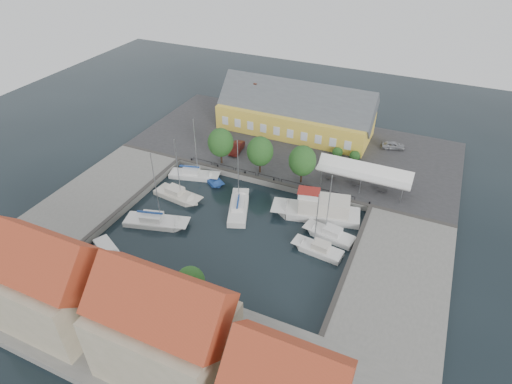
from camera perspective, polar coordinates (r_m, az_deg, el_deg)
ground at (r=60.34m, az=-2.35°, el=-4.16°), size 140.00×140.00×0.00m
north_quay at (r=77.74m, az=5.18°, el=5.98°), size 56.00×26.00×1.00m
west_quay at (r=69.76m, az=-19.55°, el=0.15°), size 12.00×24.00×1.00m
east_quay at (r=54.62m, az=18.22°, el=-10.77°), size 12.00×24.00×1.00m
south_bank at (r=47.95m, az=-14.08°, el=-18.21°), size 56.00×14.00×1.00m
quay_edge_fittings at (r=63.06m, az=-0.45°, el=-0.93°), size 56.00×24.72×0.40m
warehouse at (r=81.24m, az=4.89°, el=10.45°), size 28.56×14.00×9.55m
tent_canopy at (r=66.22m, az=14.22°, el=2.54°), size 14.00×4.00×2.83m
quay_trees at (r=67.25m, az=0.55°, el=5.45°), size 18.20×4.20×6.30m
car_silver at (r=79.29m, az=17.80°, el=5.95°), size 4.39×2.71×1.39m
car_red at (r=74.72m, az=-2.58°, el=5.91°), size 2.14×4.71×1.50m
center_sailboat at (r=62.30m, az=-2.33°, el=-2.28°), size 5.37×8.74×11.78m
trawler at (r=61.57m, az=8.43°, el=-2.44°), size 13.07×6.28×5.00m
east_boat_a at (r=58.72m, az=9.84°, el=-5.72°), size 7.34×3.51×10.23m
east_boat_b at (r=56.26m, az=8.33°, el=-7.71°), size 6.95×2.97×9.46m
west_boat_a at (r=70.52m, az=-8.37°, el=2.20°), size 8.52×4.35×11.02m
west_boat_b at (r=66.18m, az=-10.46°, el=-0.50°), size 8.07×3.61×10.75m
west_boat_d at (r=61.63m, az=-13.29°, el=-3.95°), size 9.47×5.03×12.17m
launch_sw at (r=59.43m, az=-19.24°, el=-7.15°), size 5.36×4.00×0.98m
launch_nw at (r=69.23m, az=-5.79°, el=1.55°), size 4.98×4.26×0.88m
townhouses at (r=41.96m, az=-14.79°, el=-16.98°), size 36.30×8.50×12.00m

